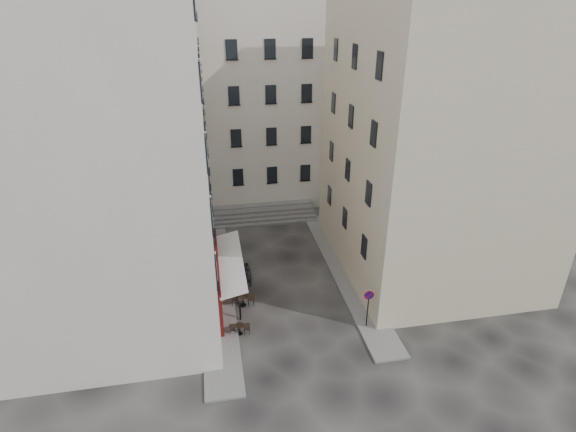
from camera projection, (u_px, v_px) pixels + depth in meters
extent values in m
plane|color=black|center=(290.00, 304.00, 28.65)|extent=(90.00, 90.00, 0.00)
cube|color=slate|center=(217.00, 276.00, 31.43)|extent=(2.00, 22.00, 0.12)
cube|color=slate|center=(344.00, 271.00, 32.01)|extent=(2.00, 18.00, 0.12)
cube|color=beige|center=(97.00, 148.00, 25.22)|extent=(12.00, 16.00, 20.00)
cube|color=beige|center=(437.00, 143.00, 29.52)|extent=(12.00, 14.00, 18.00)
cube|color=beige|center=(242.00, 101.00, 41.36)|extent=(18.00, 10.00, 18.00)
cube|color=#410D09|center=(218.00, 279.00, 28.05)|extent=(0.25, 7.00, 3.50)
cube|color=black|center=(219.00, 284.00, 28.21)|extent=(0.06, 3.85, 2.00)
cube|color=white|center=(230.00, 261.00, 27.65)|extent=(1.58, 7.30, 0.41)
cube|color=#5A5755|center=(265.00, 221.00, 39.13)|extent=(9.00, 1.80, 0.20)
cube|color=#5A5755|center=(264.00, 216.00, 39.44)|extent=(9.00, 1.80, 0.20)
cube|color=#5A5755|center=(263.00, 212.00, 39.75)|extent=(9.00, 1.80, 0.20)
cube|color=#5A5755|center=(263.00, 208.00, 40.06)|extent=(9.00, 1.80, 0.20)
cylinder|color=black|center=(240.00, 314.00, 27.04)|extent=(0.10, 0.10, 0.90)
sphere|color=black|center=(240.00, 307.00, 26.83)|extent=(0.12, 0.12, 0.12)
cylinder|color=black|center=(236.00, 281.00, 30.13)|extent=(0.10, 0.10, 0.90)
sphere|color=black|center=(235.00, 275.00, 29.93)|extent=(0.12, 0.12, 0.12)
cylinder|color=black|center=(232.00, 255.00, 33.23)|extent=(0.10, 0.10, 0.90)
sphere|color=black|center=(232.00, 249.00, 33.02)|extent=(0.12, 0.12, 0.12)
cylinder|color=black|center=(368.00, 310.00, 26.04)|extent=(0.07, 0.07, 2.56)
cylinder|color=#B70C22|center=(369.00, 295.00, 25.59)|extent=(0.59, 0.08, 0.59)
cylinder|color=navy|center=(369.00, 295.00, 25.57)|extent=(0.43, 0.08, 0.43)
cube|color=#B70C22|center=(369.00, 296.00, 25.55)|extent=(0.35, 0.06, 0.35)
cylinder|color=black|center=(240.00, 334.00, 26.00)|extent=(0.33, 0.33, 0.02)
cylinder|color=black|center=(240.00, 329.00, 25.86)|extent=(0.05, 0.05, 0.64)
cylinder|color=black|center=(239.00, 325.00, 25.74)|extent=(0.55, 0.55, 0.04)
cube|color=black|center=(247.00, 328.00, 25.91)|extent=(0.35, 0.35, 0.82)
cube|color=black|center=(232.00, 329.00, 25.86)|extent=(0.35, 0.35, 0.82)
cylinder|color=black|center=(243.00, 305.00, 28.38)|extent=(0.40, 0.40, 0.02)
cylinder|color=black|center=(243.00, 300.00, 28.22)|extent=(0.06, 0.06, 0.78)
cylinder|color=black|center=(243.00, 296.00, 28.06)|extent=(0.67, 0.67, 0.04)
cube|color=black|center=(251.00, 299.00, 28.28)|extent=(0.42, 0.42, 1.00)
cube|color=black|center=(235.00, 299.00, 28.21)|extent=(0.42, 0.42, 1.00)
cylinder|color=black|center=(237.00, 289.00, 29.92)|extent=(0.34, 0.34, 0.02)
cylinder|color=black|center=(237.00, 286.00, 29.78)|extent=(0.05, 0.05, 0.66)
cylinder|color=black|center=(237.00, 282.00, 29.65)|extent=(0.57, 0.57, 0.04)
cube|color=black|center=(244.00, 284.00, 29.83)|extent=(0.36, 0.36, 0.85)
cube|color=black|center=(231.00, 285.00, 29.78)|extent=(0.36, 0.36, 0.85)
cylinder|color=black|center=(240.00, 280.00, 30.91)|extent=(0.38, 0.38, 0.02)
cylinder|color=black|center=(239.00, 276.00, 30.76)|extent=(0.05, 0.05, 0.73)
cylinder|color=black|center=(239.00, 272.00, 30.61)|extent=(0.63, 0.63, 0.04)
cube|color=black|center=(246.00, 274.00, 30.82)|extent=(0.40, 0.40, 0.94)
cube|color=black|center=(232.00, 275.00, 30.75)|extent=(0.40, 0.40, 0.94)
cylinder|color=black|center=(239.00, 274.00, 31.55)|extent=(0.40, 0.40, 0.02)
cylinder|color=black|center=(238.00, 270.00, 31.40)|extent=(0.06, 0.06, 0.77)
cylinder|color=black|center=(238.00, 266.00, 31.24)|extent=(0.66, 0.66, 0.04)
cube|color=black|center=(245.00, 269.00, 31.45)|extent=(0.42, 0.42, 0.99)
cube|color=black|center=(231.00, 269.00, 31.39)|extent=(0.42, 0.42, 0.99)
imported|color=black|center=(248.00, 276.00, 30.01)|extent=(0.68, 0.54, 1.62)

